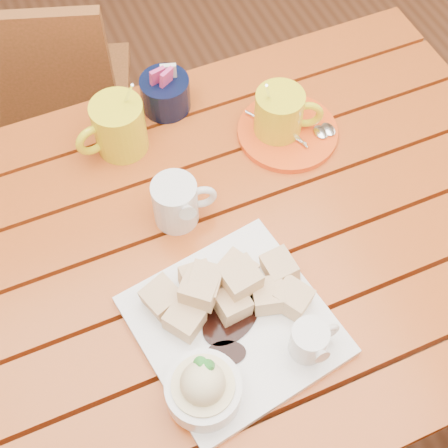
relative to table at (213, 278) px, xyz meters
name	(u,v)px	position (x,y,z in m)	size (l,w,h in m)	color
ground	(216,387)	(0.00, 0.00, -0.64)	(5.00, 5.00, 0.00)	#552C18
table	(213,278)	(0.00, 0.00, 0.00)	(1.20, 0.79, 0.75)	#8C3E12
dessert_plate	(229,332)	(-0.04, -0.16, 0.14)	(0.31, 0.31, 0.11)	white
coffee_mug_left	(118,127)	(-0.07, 0.26, 0.16)	(0.13, 0.09, 0.16)	yellow
coffee_mug_right	(280,114)	(0.21, 0.18, 0.16)	(0.12, 0.09, 0.15)	yellow
cream_pitcher	(177,202)	(-0.03, 0.08, 0.15)	(0.11, 0.09, 0.09)	white
sugar_caddy	(165,93)	(0.04, 0.32, 0.14)	(0.09, 0.09, 0.10)	black
orange_saucer	(288,132)	(0.22, 0.17, 0.11)	(0.19, 0.19, 0.02)	#FB4F15
chair_far	(45,110)	(-0.17, 0.68, -0.17)	(0.51, 0.51, 0.85)	brown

